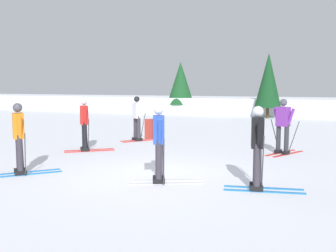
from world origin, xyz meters
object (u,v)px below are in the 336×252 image
conifer_far_right (181,83)px  skier_red (85,123)px  skier_orange (19,136)px  conifer_far_centre (268,80)px  skier_blue (158,139)px  skier_white (137,117)px  skier_purple (283,125)px  skier_black (258,145)px

conifer_far_right → skier_red: bearing=-79.8°
skier_red → skier_orange: same height
skier_orange → conifer_far_centre: size_ratio=0.41×
conifer_far_right → skier_orange: bearing=-80.1°
conifer_far_centre → skier_red: bearing=-103.5°
skier_blue → skier_white: size_ratio=1.00×
conifer_far_centre → skier_orange: bearing=-99.7°
skier_white → skier_orange: bearing=-90.3°
skier_blue → skier_red: 4.74m
skier_purple → skier_red: same height
skier_orange → skier_white: bearing=89.7°
skier_blue → skier_purple: bearing=65.4°
skier_black → skier_blue: bearing=-173.5°
conifer_far_right → skier_black: bearing=-65.1°
skier_purple → skier_white: bearing=171.3°
skier_black → conifer_far_centre: conifer_far_centre is taller
skier_orange → conifer_far_right: size_ratio=0.44×
conifer_far_right → conifer_far_centre: bearing=-12.9°
skier_red → skier_white: 2.75m
skier_blue → conifer_far_centre: bearing=90.6°
skier_purple → skier_red: size_ratio=1.00×
skier_white → skier_orange: same height
skier_black → skier_white: size_ratio=1.00×
skier_blue → conifer_far_centre: conifer_far_centre is taller
skier_black → skier_red: (-5.94, 2.55, -0.00)m
skier_purple → conifer_far_right: conifer_far_right is taller
skier_black → skier_red: size_ratio=1.00×
skier_white → conifer_far_centre: 12.91m
skier_blue → skier_orange: size_ratio=1.00×
skier_purple → skier_blue: bearing=-114.6°
skier_orange → skier_purple: bearing=43.5°
skier_white → skier_purple: bearing=-8.7°
skier_blue → skier_black: same height
skier_orange → conifer_far_centre: bearing=80.3°
skier_black → skier_red: bearing=156.7°
skier_blue → skier_red: (-3.83, 2.79, -0.04)m
skier_white → conifer_far_centre: size_ratio=0.41×
skier_white → skier_orange: size_ratio=1.00×
skier_white → conifer_far_right: size_ratio=0.44×
skier_purple → skier_red: (-5.97, -1.86, -0.00)m
skier_red → skier_purple: bearing=17.3°
skier_blue → skier_purple: size_ratio=1.00×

